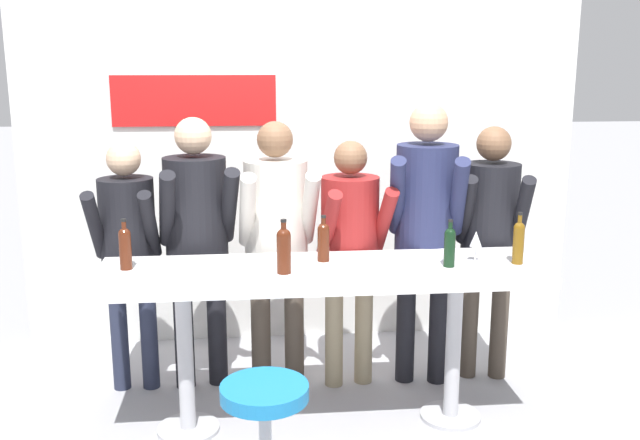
{
  "coord_description": "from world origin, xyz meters",
  "views": [
    {
      "loc": [
        -0.39,
        -3.82,
        2.1
      ],
      "look_at": [
        0.0,
        0.1,
        1.21
      ],
      "focal_mm": 40.0,
      "sensor_mm": 36.0,
      "label": 1
    }
  ],
  "objects_px": {
    "tasting_table": "(322,290)",
    "person_center_right": "(426,214)",
    "bar_stool": "(265,426)",
    "wine_bottle_3": "(284,248)",
    "wine_bottle_4": "(519,241)",
    "person_center": "(350,238)",
    "person_center_left": "(276,227)",
    "wine_bottle_2": "(450,245)",
    "wine_bottle_0": "(125,246)",
    "person_left": "(197,225)",
    "wine_bottle_1": "(323,240)",
    "person_right": "(490,226)",
    "person_far_left": "(128,240)",
    "wine_glass_0": "(476,240)"
  },
  "relations": [
    {
      "from": "bar_stool",
      "to": "person_center_right",
      "type": "relative_size",
      "value": 0.34
    },
    {
      "from": "wine_bottle_0",
      "to": "wine_glass_0",
      "type": "bearing_deg",
      "value": -0.78
    },
    {
      "from": "person_far_left",
      "to": "wine_glass_0",
      "type": "height_order",
      "value": "person_far_left"
    },
    {
      "from": "tasting_table",
      "to": "wine_glass_0",
      "type": "distance_m",
      "value": 0.93
    },
    {
      "from": "tasting_table",
      "to": "person_center_right",
      "type": "bearing_deg",
      "value": 35.45
    },
    {
      "from": "person_far_left",
      "to": "wine_bottle_3",
      "type": "height_order",
      "value": "person_far_left"
    },
    {
      "from": "person_center_left",
      "to": "wine_bottle_1",
      "type": "bearing_deg",
      "value": -64.58
    },
    {
      "from": "bar_stool",
      "to": "person_center",
      "type": "relative_size",
      "value": 0.39
    },
    {
      "from": "person_left",
      "to": "person_center_right",
      "type": "xyz_separation_m",
      "value": [
        1.45,
        -0.08,
        0.06
      ]
    },
    {
      "from": "tasting_table",
      "to": "person_left",
      "type": "distance_m",
      "value": 0.98
    },
    {
      "from": "person_right",
      "to": "wine_bottle_1",
      "type": "distance_m",
      "value": 1.2
    },
    {
      "from": "wine_bottle_3",
      "to": "wine_bottle_0",
      "type": "bearing_deg",
      "value": 169.57
    },
    {
      "from": "bar_stool",
      "to": "person_center_right",
      "type": "height_order",
      "value": "person_center_right"
    },
    {
      "from": "bar_stool",
      "to": "person_left",
      "type": "distance_m",
      "value": 1.56
    },
    {
      "from": "person_center",
      "to": "wine_bottle_0",
      "type": "xyz_separation_m",
      "value": [
        -1.32,
        -0.45,
        0.1
      ]
    },
    {
      "from": "person_left",
      "to": "wine_glass_0",
      "type": "height_order",
      "value": "person_left"
    },
    {
      "from": "person_far_left",
      "to": "person_center_right",
      "type": "height_order",
      "value": "person_center_right"
    },
    {
      "from": "wine_bottle_0",
      "to": "wine_glass_0",
      "type": "relative_size",
      "value": 1.62
    },
    {
      "from": "person_center_right",
      "to": "wine_glass_0",
      "type": "distance_m",
      "value": 0.5
    },
    {
      "from": "person_center",
      "to": "wine_bottle_1",
      "type": "distance_m",
      "value": 0.45
    },
    {
      "from": "wine_bottle_4",
      "to": "wine_glass_0",
      "type": "height_order",
      "value": "wine_bottle_4"
    },
    {
      "from": "wine_glass_0",
      "to": "bar_stool",
      "type": "bearing_deg",
      "value": -146.98
    },
    {
      "from": "wine_bottle_3",
      "to": "wine_bottle_1",
      "type": "bearing_deg",
      "value": 42.52
    },
    {
      "from": "person_right",
      "to": "wine_bottle_4",
      "type": "relative_size",
      "value": 5.65
    },
    {
      "from": "tasting_table",
      "to": "wine_bottle_1",
      "type": "bearing_deg",
      "value": 80.09
    },
    {
      "from": "wine_bottle_1",
      "to": "wine_bottle_2",
      "type": "distance_m",
      "value": 0.72
    },
    {
      "from": "wine_bottle_4",
      "to": "person_center",
      "type": "bearing_deg",
      "value": 148.08
    },
    {
      "from": "person_center",
      "to": "person_left",
      "type": "bearing_deg",
      "value": 167.75
    },
    {
      "from": "bar_stool",
      "to": "person_far_left",
      "type": "distance_m",
      "value": 1.68
    },
    {
      "from": "bar_stool",
      "to": "wine_bottle_3",
      "type": "height_order",
      "value": "wine_bottle_3"
    },
    {
      "from": "wine_bottle_3",
      "to": "person_right",
      "type": "bearing_deg",
      "value": 24.73
    },
    {
      "from": "person_left",
      "to": "wine_bottle_3",
      "type": "height_order",
      "value": "person_left"
    },
    {
      "from": "wine_bottle_2",
      "to": "person_center",
      "type": "bearing_deg",
      "value": 130.01
    },
    {
      "from": "person_left",
      "to": "person_center",
      "type": "xyz_separation_m",
      "value": [
        0.96,
        -0.07,
        -0.09
      ]
    },
    {
      "from": "tasting_table",
      "to": "wine_bottle_0",
      "type": "bearing_deg",
      "value": 176.2
    },
    {
      "from": "person_center_right",
      "to": "tasting_table",
      "type": "bearing_deg",
      "value": -133.37
    },
    {
      "from": "person_right",
      "to": "wine_glass_0",
      "type": "height_order",
      "value": "person_right"
    },
    {
      "from": "person_far_left",
      "to": "wine_glass_0",
      "type": "xyz_separation_m",
      "value": [
        2.05,
        -0.54,
        0.09
      ]
    },
    {
      "from": "person_left",
      "to": "wine_bottle_2",
      "type": "relative_size",
      "value": 6.48
    },
    {
      "from": "wine_bottle_2",
      "to": "wine_glass_0",
      "type": "bearing_deg",
      "value": 28.14
    },
    {
      "from": "person_left",
      "to": "person_right",
      "type": "height_order",
      "value": "person_left"
    },
    {
      "from": "tasting_table",
      "to": "wine_bottle_4",
      "type": "height_order",
      "value": "wine_bottle_4"
    },
    {
      "from": "bar_stool",
      "to": "person_left",
      "type": "relative_size",
      "value": 0.36
    },
    {
      "from": "tasting_table",
      "to": "person_center_left",
      "type": "bearing_deg",
      "value": 111.65
    },
    {
      "from": "person_center_left",
      "to": "wine_bottle_2",
      "type": "distance_m",
      "value": 1.14
    },
    {
      "from": "person_far_left",
      "to": "wine_bottle_2",
      "type": "relative_size",
      "value": 5.95
    },
    {
      "from": "tasting_table",
      "to": "person_center",
      "type": "xyz_separation_m",
      "value": [
        0.23,
        0.52,
        0.16
      ]
    },
    {
      "from": "wine_glass_0",
      "to": "tasting_table",
      "type": "bearing_deg",
      "value": -177.11
    },
    {
      "from": "person_far_left",
      "to": "person_center",
      "type": "xyz_separation_m",
      "value": [
        1.39,
        -0.07,
        -0.01
      ]
    },
    {
      "from": "tasting_table",
      "to": "person_right",
      "type": "relative_size",
      "value": 1.48
    }
  ]
}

